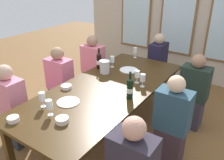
# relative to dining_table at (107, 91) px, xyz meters

# --- Properties ---
(ground_plane) EXTENTS (12.00, 12.00, 0.00)m
(ground_plane) POSITION_rel_dining_table_xyz_m (0.00, 0.00, -0.68)
(ground_plane) COLOR brown
(back_wall_with_windows) EXTENTS (4.30, 0.10, 2.90)m
(back_wall_with_windows) POSITION_rel_dining_table_xyz_m (0.00, 2.52, 0.77)
(back_wall_with_windows) COLOR #BCAF9B
(back_wall_with_windows) RESTS_ON ground
(dining_table) EXTENTS (1.10, 2.55, 0.74)m
(dining_table) POSITION_rel_dining_table_xyz_m (0.00, 0.00, 0.00)
(dining_table) COLOR #3A260F
(dining_table) RESTS_ON ground
(white_plate_0) EXTENTS (0.28, 0.28, 0.01)m
(white_plate_0) POSITION_rel_dining_table_xyz_m (-0.05, 0.64, 0.07)
(white_plate_0) COLOR white
(white_plate_0) RESTS_ON dining_table
(white_plate_1) EXTENTS (0.26, 0.26, 0.01)m
(white_plate_1) POSITION_rel_dining_table_xyz_m (-0.14, -0.56, 0.07)
(white_plate_1) COLOR white
(white_plate_1) RESTS_ON dining_table
(metal_pitcher) EXTENTS (0.16, 0.16, 0.19)m
(metal_pitcher) POSITION_rel_dining_table_xyz_m (-0.29, 0.36, 0.16)
(metal_pitcher) COLOR silver
(metal_pitcher) RESTS_ON dining_table
(wine_bottle_0) EXTENTS (0.08, 0.08, 0.32)m
(wine_bottle_0) POSITION_rel_dining_table_xyz_m (-0.46, 0.46, 0.18)
(wine_bottle_0) COLOR black
(wine_bottle_0) RESTS_ON dining_table
(wine_bottle_1) EXTENTS (0.08, 0.08, 0.33)m
(wine_bottle_1) POSITION_rel_dining_table_xyz_m (0.39, -0.09, 0.19)
(wine_bottle_1) COLOR black
(wine_bottle_1) RESTS_ON dining_table
(tasting_bowl_0) EXTENTS (0.13, 0.13, 0.04)m
(tasting_bowl_0) POSITION_rel_dining_table_xyz_m (-0.40, -0.31, 0.08)
(tasting_bowl_0) COLOR white
(tasting_bowl_0) RESTS_ON dining_table
(tasting_bowl_1) EXTENTS (0.13, 0.13, 0.05)m
(tasting_bowl_1) POSITION_rel_dining_table_xyz_m (0.09, -0.87, 0.09)
(tasting_bowl_1) COLOR white
(tasting_bowl_1) RESTS_ON dining_table
(tasting_bowl_2) EXTENTS (0.12, 0.12, 0.05)m
(tasting_bowl_2) POSITION_rel_dining_table_xyz_m (-0.33, -1.13, 0.08)
(tasting_bowl_2) COLOR white
(tasting_bowl_2) RESTS_ON dining_table
(wine_glass_0) EXTENTS (0.07, 0.07, 0.17)m
(wine_glass_0) POSITION_rel_dining_table_xyz_m (-0.33, 0.62, 0.18)
(wine_glass_0) COLOR white
(wine_glass_0) RESTS_ON dining_table
(wine_glass_1) EXTENTS (0.07, 0.07, 0.17)m
(wine_glass_1) POSITION_rel_dining_table_xyz_m (0.26, 0.33, 0.18)
(wine_glass_1) COLOR white
(wine_glass_1) RESTS_ON dining_table
(wine_glass_2) EXTENTS (0.07, 0.07, 0.17)m
(wine_glass_2) POSITION_rel_dining_table_xyz_m (0.37, 0.27, 0.18)
(wine_glass_2) COLOR white
(wine_glass_2) RESTS_ON dining_table
(wine_glass_3) EXTENTS (0.07, 0.07, 0.17)m
(wine_glass_3) POSITION_rel_dining_table_xyz_m (-0.30, -0.78, 0.18)
(wine_glass_3) COLOR white
(wine_glass_3) RESTS_ON dining_table
(wine_glass_4) EXTENTS (0.07, 0.07, 0.17)m
(wine_glass_4) POSITION_rel_dining_table_xyz_m (-0.25, 1.21, 0.18)
(wine_glass_4) COLOR white
(wine_glass_4) RESTS_ON dining_table
(wine_glass_5) EXTENTS (0.07, 0.07, 0.17)m
(wine_glass_5) POSITION_rel_dining_table_xyz_m (-0.11, -0.85, 0.18)
(wine_glass_5) COLOR white
(wine_glass_5) RESTS_ON dining_table
(seated_person_0) EXTENTS (0.38, 0.24, 1.11)m
(seated_person_0) POSITION_rel_dining_table_xyz_m (-0.89, -0.81, -0.15)
(seated_person_0) COLOR #2A2D36
(seated_person_0) RESTS_ON ground
(seated_person_2) EXTENTS (0.38, 0.24, 1.11)m
(seated_person_2) POSITION_rel_dining_table_xyz_m (-0.89, 0.03, -0.15)
(seated_person_2) COLOR #2E2C42
(seated_person_2) RESTS_ON ground
(seated_person_3) EXTENTS (0.38, 0.24, 1.11)m
(seated_person_3) POSITION_rel_dining_table_xyz_m (0.89, 0.02, -0.15)
(seated_person_3) COLOR #38272F
(seated_person_3) RESTS_ON ground
(seated_person_4) EXTENTS (0.38, 0.24, 1.11)m
(seated_person_4) POSITION_rel_dining_table_xyz_m (-0.89, 0.84, -0.15)
(seated_person_4) COLOR #223634
(seated_person_4) RESTS_ON ground
(seated_person_5) EXTENTS (0.38, 0.24, 1.11)m
(seated_person_5) POSITION_rel_dining_table_xyz_m (0.89, 0.86, -0.15)
(seated_person_5) COLOR #332D38
(seated_person_5) RESTS_ON ground
(seated_person_6) EXTENTS (0.24, 0.38, 1.11)m
(seated_person_6) POSITION_rel_dining_table_xyz_m (0.00, 1.62, -0.15)
(seated_person_6) COLOR #22292D
(seated_person_6) RESTS_ON ground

